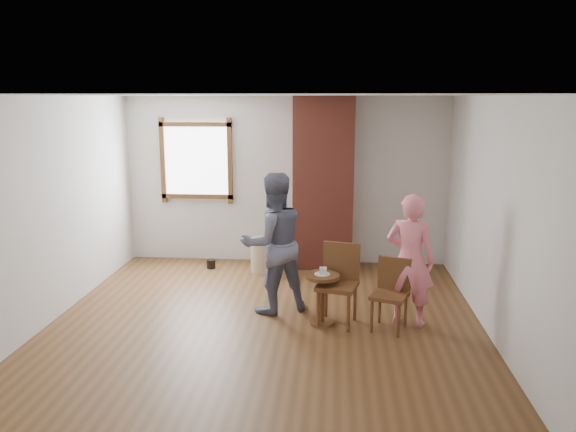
# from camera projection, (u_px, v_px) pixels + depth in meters

# --- Properties ---
(ground) EXTENTS (5.50, 5.50, 0.00)m
(ground) POSITION_uv_depth(u_px,v_px,m) (263.00, 329.00, 6.36)
(ground) COLOR brown
(ground) RESTS_ON ground
(room_shell) EXTENTS (5.04, 5.52, 2.62)m
(room_shell) POSITION_uv_depth(u_px,v_px,m) (264.00, 164.00, 6.57)
(room_shell) COLOR silver
(room_shell) RESTS_ON ground
(brick_chimney) EXTENTS (0.90, 0.50, 2.60)m
(brick_chimney) POSITION_uv_depth(u_px,v_px,m) (323.00, 183.00, 8.47)
(brick_chimney) COLOR #9C4637
(brick_chimney) RESTS_ON ground
(stoneware_crock) EXTENTS (0.46, 0.46, 0.50)m
(stoneware_crock) POSITION_uv_depth(u_px,v_px,m) (264.00, 255.00, 8.42)
(stoneware_crock) COLOR tan
(stoneware_crock) RESTS_ON ground
(dark_pot) EXTENTS (0.16, 0.16, 0.14)m
(dark_pot) POSITION_uv_depth(u_px,v_px,m) (211.00, 264.00, 8.62)
(dark_pot) COLOR black
(dark_pot) RESTS_ON ground
(dining_chair_left) EXTENTS (0.52, 0.52, 0.93)m
(dining_chair_left) POSITION_uv_depth(u_px,v_px,m) (339.00, 279.00, 6.47)
(dining_chair_left) COLOR brown
(dining_chair_left) RESTS_ON ground
(dining_chair_right) EXTENTS (0.49, 0.49, 0.81)m
(dining_chair_right) POSITION_uv_depth(u_px,v_px,m) (391.00, 290.00, 6.32)
(dining_chair_right) COLOR brown
(dining_chair_right) RESTS_ON ground
(side_table) EXTENTS (0.40, 0.40, 0.60)m
(side_table) POSITION_uv_depth(u_px,v_px,m) (322.00, 291.00, 6.43)
(side_table) COLOR brown
(side_table) RESTS_ON ground
(cake_plate) EXTENTS (0.18, 0.18, 0.01)m
(cake_plate) POSITION_uv_depth(u_px,v_px,m) (322.00, 274.00, 6.39)
(cake_plate) COLOR white
(cake_plate) RESTS_ON side_table
(cake_slice) EXTENTS (0.08, 0.07, 0.06)m
(cake_slice) POSITION_uv_depth(u_px,v_px,m) (323.00, 271.00, 6.38)
(cake_slice) COLOR white
(cake_slice) RESTS_ON cake_plate
(man) EXTENTS (1.04, 0.97, 1.71)m
(man) POSITION_uv_depth(u_px,v_px,m) (273.00, 243.00, 6.75)
(man) COLOR #131935
(man) RESTS_ON ground
(person_pink) EXTENTS (0.65, 0.53, 1.53)m
(person_pink) POSITION_uv_depth(u_px,v_px,m) (410.00, 260.00, 6.37)
(person_pink) COLOR pink
(person_pink) RESTS_ON ground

